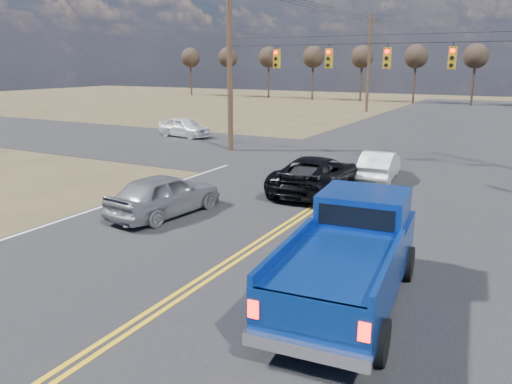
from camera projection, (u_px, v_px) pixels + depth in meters
The scene contains 12 objects.
ground at pixel (150, 316), 10.33m from camera, with size 160.00×160.00×0.00m, color brown.
road_main at pixel (324, 202), 18.83m from camera, with size 14.00×120.00×0.02m, color #28282B.
road_cross at pixel (380, 165), 25.63m from camera, with size 120.00×12.00×0.02m, color #28282B.
signal_gantry at pixel (396, 63), 23.95m from camera, with size 19.60×4.83×10.00m.
utility_poles at pixel (382, 60), 23.47m from camera, with size 19.60×58.32×10.00m.
treeline at pixel (423, 53), 31.83m from camera, with size 87.00×117.80×7.40m.
pickup_truck at pixel (350, 256), 10.67m from camera, with size 2.75×5.99×2.18m.
silver_suv at pixel (165, 194), 16.97m from camera, with size 1.74×4.33×1.47m, color gray.
black_suv at pixel (317, 174), 20.01m from camera, with size 2.46×5.33×1.48m, color black.
white_car_queue at pixel (380, 165), 22.30m from camera, with size 1.37×3.94×1.30m, color silver.
dgrey_car_queue at pixel (314, 178), 19.76m from camera, with size 1.82×4.47×1.30m, color #313136.
cross_car_west at pixel (184, 127), 35.05m from camera, with size 4.11×1.65×1.40m, color white.
Camera 1 is at (6.39, -7.17, 5.07)m, focal length 35.00 mm.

